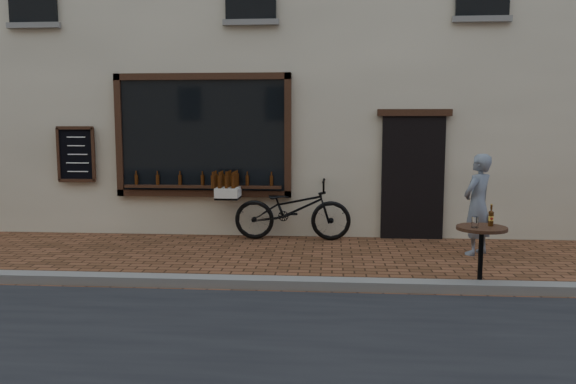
{
  "coord_description": "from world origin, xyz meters",
  "views": [
    {
      "loc": [
        0.45,
        -6.68,
        2.06
      ],
      "look_at": [
        -0.16,
        1.2,
        1.1
      ],
      "focal_mm": 35.0,
      "sensor_mm": 36.0,
      "label": 1
    }
  ],
  "objects": [
    {
      "name": "ground",
      "position": [
        0.0,
        0.0,
        0.0
      ],
      "size": [
        90.0,
        90.0,
        0.0
      ],
      "primitive_type": "plane",
      "color": "#512F1A",
      "rests_on": "ground"
    },
    {
      "name": "kerb",
      "position": [
        0.0,
        0.2,
        0.06
      ],
      "size": [
        90.0,
        0.25,
        0.12
      ],
      "primitive_type": "cube",
      "color": "slate",
      "rests_on": "ground"
    },
    {
      "name": "pedestrian",
      "position": [
        2.75,
        2.27,
        0.8
      ],
      "size": [
        0.69,
        0.68,
        1.6
      ],
      "primitive_type": "imported",
      "rotation": [
        0.0,
        0.0,
        3.91
      ],
      "color": "slate",
      "rests_on": "ground"
    },
    {
      "name": "bistro_table",
      "position": [
        2.32,
        0.35,
        0.57
      ],
      "size": [
        0.62,
        0.62,
        1.06
      ],
      "color": "black",
      "rests_on": "ground"
    },
    {
      "name": "cargo_bicycle",
      "position": [
        -0.28,
        3.2,
        0.56
      ],
      "size": [
        2.46,
        0.72,
        1.17
      ],
      "rotation": [
        0.0,
        0.0,
        1.57
      ],
      "color": "black",
      "rests_on": "ground"
    }
  ]
}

